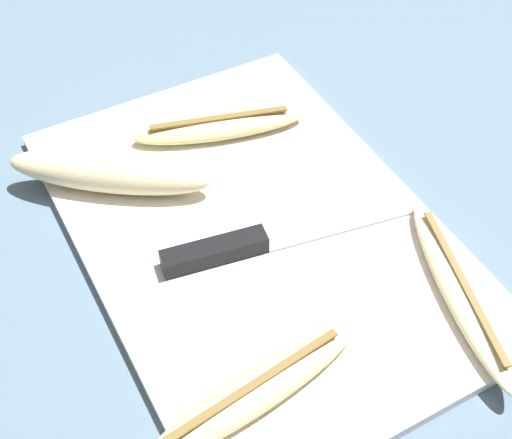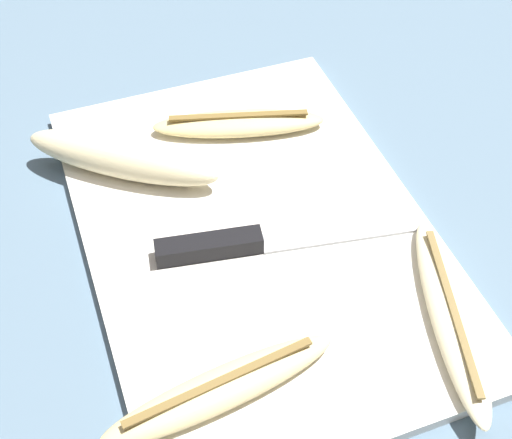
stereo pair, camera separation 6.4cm
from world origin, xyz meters
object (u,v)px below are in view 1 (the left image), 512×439
banana_cream_curved (109,172)px  banana_pale_long (461,290)px  banana_spotted_left (219,126)px  knife (245,245)px  banana_mellow_near (255,391)px

banana_cream_curved → banana_pale_long: banana_cream_curved is taller
banana_cream_curved → banana_spotted_left: 0.13m
knife → banana_pale_long: bearing=54.9°
knife → banana_pale_long: banana_pale_long is taller
knife → banana_mellow_near: size_ratio=1.27×
banana_spotted_left → banana_pale_long: bearing=16.4°
banana_mellow_near → banana_pale_long: banana_mellow_near is taller
banana_cream_curved → banana_spotted_left: banana_cream_curved is taller
knife → banana_pale_long: (0.13, 0.13, 0.00)m
banana_cream_curved → banana_mellow_near: 0.26m
banana_cream_curved → banana_spotted_left: bearing=98.6°
knife → banana_cream_curved: 0.15m
knife → banana_mellow_near: 0.14m
knife → banana_cream_curved: banana_cream_curved is taller
banana_pale_long → knife: bearing=-134.4°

